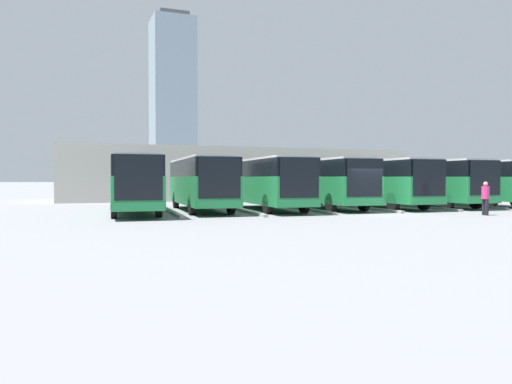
{
  "coord_description": "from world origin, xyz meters",
  "views": [
    {
      "loc": [
        15.8,
        23.38,
        1.94
      ],
      "look_at": [
        4.85,
        -5.36,
        1.13
      ],
      "focal_mm": 35.0,
      "sensor_mm": 36.0,
      "label": 1
    }
  ],
  "objects_px": {
    "bus_0": "(470,181)",
    "bus_4": "(268,181)",
    "pedestrian": "(485,197)",
    "bus_2": "(381,181)",
    "bus_1": "(430,181)",
    "bus_3": "(324,181)",
    "bus_6": "(133,182)",
    "bus_5": "(201,182)"
  },
  "relations": [
    {
      "from": "bus_4",
      "to": "bus_6",
      "type": "relative_size",
      "value": 1.0
    },
    {
      "from": "bus_1",
      "to": "bus_4",
      "type": "distance_m",
      "value": 12.31
    },
    {
      "from": "bus_4",
      "to": "bus_2",
      "type": "bearing_deg",
      "value": -176.43
    },
    {
      "from": "bus_0",
      "to": "bus_5",
      "type": "bearing_deg",
      "value": 3.32
    },
    {
      "from": "bus_2",
      "to": "bus_5",
      "type": "distance_m",
      "value": 12.33
    },
    {
      "from": "bus_1",
      "to": "bus_0",
      "type": "bearing_deg",
      "value": -168.77
    },
    {
      "from": "pedestrian",
      "to": "bus_3",
      "type": "bearing_deg",
      "value": 39.1
    },
    {
      "from": "bus_0",
      "to": "bus_2",
      "type": "xyz_separation_m",
      "value": [
        8.2,
        0.43,
        0.0
      ]
    },
    {
      "from": "pedestrian",
      "to": "bus_2",
      "type": "bearing_deg",
      "value": 15.0
    },
    {
      "from": "bus_0",
      "to": "pedestrian",
      "type": "relative_size",
      "value": 6.11
    },
    {
      "from": "bus_2",
      "to": "bus_5",
      "type": "relative_size",
      "value": 1.0
    },
    {
      "from": "bus_0",
      "to": "bus_4",
      "type": "bearing_deg",
      "value": 5.46
    },
    {
      "from": "bus_0",
      "to": "bus_3",
      "type": "relative_size",
      "value": 1.0
    },
    {
      "from": "bus_6",
      "to": "bus_3",
      "type": "bearing_deg",
      "value": -173.51
    },
    {
      "from": "bus_5",
      "to": "bus_2",
      "type": "bearing_deg",
      "value": -179.35
    },
    {
      "from": "bus_0",
      "to": "bus_4",
      "type": "relative_size",
      "value": 1.0
    },
    {
      "from": "bus_5",
      "to": "bus_6",
      "type": "relative_size",
      "value": 1.0
    },
    {
      "from": "bus_1",
      "to": "pedestrian",
      "type": "bearing_deg",
      "value": 72.99
    },
    {
      "from": "bus_3",
      "to": "pedestrian",
      "type": "distance_m",
      "value": 9.9
    },
    {
      "from": "bus_6",
      "to": "pedestrian",
      "type": "bearing_deg",
      "value": 159.57
    },
    {
      "from": "bus_3",
      "to": "bus_4",
      "type": "relative_size",
      "value": 1.0
    },
    {
      "from": "bus_0",
      "to": "bus_1",
      "type": "xyz_separation_m",
      "value": [
        4.1,
        0.49,
        0.0
      ]
    },
    {
      "from": "bus_2",
      "to": "bus_4",
      "type": "height_order",
      "value": "same"
    },
    {
      "from": "bus_2",
      "to": "pedestrian",
      "type": "xyz_separation_m",
      "value": [
        -0.95,
        8.11,
        -0.82
      ]
    },
    {
      "from": "bus_6",
      "to": "pedestrian",
      "type": "relative_size",
      "value": 6.11
    },
    {
      "from": "pedestrian",
      "to": "bus_6",
      "type": "bearing_deg",
      "value": 73.5
    },
    {
      "from": "bus_0",
      "to": "bus_2",
      "type": "relative_size",
      "value": 1.0
    },
    {
      "from": "bus_2",
      "to": "bus_3",
      "type": "distance_m",
      "value": 4.12
    },
    {
      "from": "bus_3",
      "to": "bus_4",
      "type": "xyz_separation_m",
      "value": [
        4.1,
        0.25,
        0.0
      ]
    },
    {
      "from": "bus_0",
      "to": "bus_6",
      "type": "bearing_deg",
      "value": 5.57
    },
    {
      "from": "bus_0",
      "to": "bus_6",
      "type": "relative_size",
      "value": 1.0
    },
    {
      "from": "bus_0",
      "to": "bus_6",
      "type": "height_order",
      "value": "same"
    },
    {
      "from": "bus_3",
      "to": "bus_4",
      "type": "bearing_deg",
      "value": 7.88
    },
    {
      "from": "bus_0",
      "to": "bus_1",
      "type": "relative_size",
      "value": 1.0
    },
    {
      "from": "bus_3",
      "to": "bus_6",
      "type": "distance_m",
      "value": 12.31
    },
    {
      "from": "bus_5",
      "to": "bus_6",
      "type": "bearing_deg",
      "value": 16.61
    },
    {
      "from": "pedestrian",
      "to": "bus_0",
      "type": "bearing_deg",
      "value": -32.04
    },
    {
      "from": "bus_0",
      "to": "bus_1",
      "type": "distance_m",
      "value": 4.13
    },
    {
      "from": "bus_0",
      "to": "bus_5",
      "type": "xyz_separation_m",
      "value": [
        20.51,
        -0.38,
        0.0
      ]
    },
    {
      "from": "bus_1",
      "to": "pedestrian",
      "type": "relative_size",
      "value": 6.11
    },
    {
      "from": "bus_3",
      "to": "bus_6",
      "type": "bearing_deg",
      "value": 6.49
    },
    {
      "from": "bus_0",
      "to": "pedestrian",
      "type": "distance_m",
      "value": 11.23
    }
  ]
}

